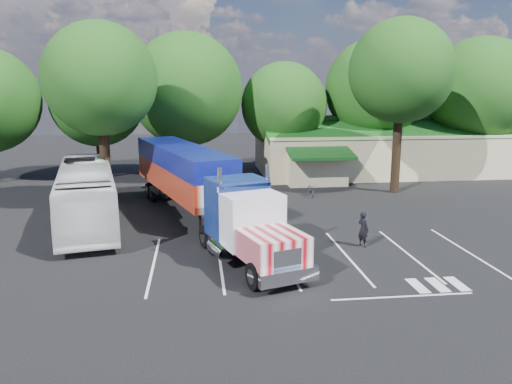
{
  "coord_description": "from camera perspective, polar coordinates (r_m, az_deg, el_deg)",
  "views": [
    {
      "loc": [
        -4.18,
        -29.13,
        8.46
      ],
      "look_at": [
        -0.64,
        0.63,
        2.0
      ],
      "focal_mm": 35.0,
      "sensor_mm": 36.0,
      "label": 1
    }
  ],
  "objects": [
    {
      "name": "silver_sedan",
      "position": [
        46.72,
        13.59,
        2.2
      ],
      "size": [
        4.02,
        1.55,
        1.31
      ],
      "primitive_type": "imported",
      "rotation": [
        0.0,
        0.0,
        1.61
      ],
      "color": "#95999C",
      "rests_on": "ground"
    },
    {
      "name": "tree_row_d",
      "position": [
        47.38,
        3.21,
        9.87
      ],
      "size": [
        8.0,
        8.0,
        10.6
      ],
      "color": "black",
      "rests_on": "ground"
    },
    {
      "name": "bicycle",
      "position": [
        38.76,
        6.28,
        0.22
      ],
      "size": [
        0.67,
        1.87,
        0.98
      ],
      "primitive_type": "imported",
      "rotation": [
        0.0,
        0.0,
        0.01
      ],
      "color": "black",
      "rests_on": "ground"
    },
    {
      "name": "semi_truck",
      "position": [
        31.08,
        -6.9,
        1.28
      ],
      "size": [
        9.52,
        22.02,
        4.67
      ],
      "rotation": [
        0.0,
        0.0,
        0.32
      ],
      "color": "black",
      "rests_on": "ground"
    },
    {
      "name": "tree_row_b",
      "position": [
        47.77,
        -17.7,
        10.01
      ],
      "size": [
        8.4,
        8.4,
        11.35
      ],
      "color": "black",
      "rests_on": "ground"
    },
    {
      "name": "tree_row_e",
      "position": [
        50.17,
        13.51,
        11.41
      ],
      "size": [
        9.6,
        9.6,
        12.9
      ],
      "color": "black",
      "rests_on": "ground"
    },
    {
      "name": "tree_near_right",
      "position": [
        40.78,
        16.26,
        13.1
      ],
      "size": [
        8.0,
        8.0,
        13.5
      ],
      "color": "black",
      "rests_on": "ground"
    },
    {
      "name": "tree_near_left",
      "position": [
        35.7,
        -17.39,
        12.19
      ],
      "size": [
        7.6,
        7.6,
        12.65
      ],
      "color": "black",
      "rests_on": "ground"
    },
    {
      "name": "tree_row_c",
      "position": [
        45.34,
        -7.98,
        11.51
      ],
      "size": [
        10.0,
        10.0,
        13.05
      ],
      "color": "black",
      "rests_on": "ground"
    },
    {
      "name": "event_hall",
      "position": [
        50.63,
        14.04,
        4.71
      ],
      "size": [
        24.2,
        14.12,
        5.55
      ],
      "color": "tan",
      "rests_on": "ground"
    },
    {
      "name": "ground",
      "position": [
        30.62,
        1.33,
        -3.88
      ],
      "size": [
        120.0,
        120.0,
        0.0
      ],
      "primitive_type": "plane",
      "color": "black",
      "rests_on": "ground"
    },
    {
      "name": "tour_bus",
      "position": [
        32.22,
        -18.82,
        -0.29
      ],
      "size": [
        5.76,
        13.84,
        3.76
      ],
      "primitive_type": "imported",
      "rotation": [
        0.0,
        0.0,
        0.2
      ],
      "color": "silver",
      "rests_on": "ground"
    },
    {
      "name": "tree_row_f",
      "position": [
        53.38,
        24.25,
        10.39
      ],
      "size": [
        10.4,
        10.4,
        13.0
      ],
      "color": "black",
      "rests_on": "ground"
    },
    {
      "name": "woman",
      "position": [
        27.18,
        12.16,
        -4.16
      ],
      "size": [
        0.71,
        0.82,
        1.9
      ],
      "primitive_type": "imported",
      "rotation": [
        0.0,
        0.0,
        2.02
      ],
      "color": "black",
      "rests_on": "ground"
    }
  ]
}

